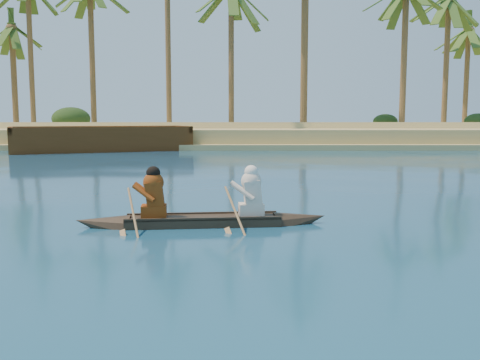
{
  "coord_description": "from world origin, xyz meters",
  "views": [
    {
      "loc": [
        0.02,
        -12.19,
        2.14
      ],
      "look_at": [
        0.06,
        -0.0,
        0.7
      ],
      "focal_mm": 40.0,
      "sensor_mm": 36.0,
      "label": 1
    }
  ],
  "objects": [
    {
      "name": "canoe",
      "position": [
        -0.68,
        -1.74,
        0.26
      ],
      "size": [
        5.01,
        1.14,
        1.37
      ],
      "rotation": [
        0.0,
        0.0,
        0.1
      ],
      "color": "#33281C",
      "rests_on": "ground"
    },
    {
      "name": "palm_grove",
      "position": [
        0.0,
        35.0,
        8.0
      ],
      "size": [
        110.0,
        14.0,
        16.0
      ],
      "primitive_type": null,
      "color": "#385F21",
      "rests_on": "ground"
    },
    {
      "name": "barge_mid",
      "position": [
        -8.69,
        22.0,
        0.64
      ],
      "size": [
        11.57,
        7.5,
        1.83
      ],
      "rotation": [
        0.0,
        0.0,
        0.38
      ],
      "color": "#5B2F13",
      "rests_on": "ground"
    },
    {
      "name": "shrub_cluster",
      "position": [
        0.0,
        31.5,
        1.2
      ],
      "size": [
        100.0,
        6.0,
        2.4
      ],
      "primitive_type": null,
      "color": "#1E3914",
      "rests_on": "ground"
    },
    {
      "name": "sandy_embankment",
      "position": [
        0.0,
        46.89,
        0.53
      ],
      "size": [
        150.0,
        51.0,
        1.5
      ],
      "color": "tan",
      "rests_on": "ground"
    },
    {
      "name": "ground",
      "position": [
        0.0,
        0.0,
        0.0
      ],
      "size": [
        160.0,
        160.0,
        0.0
      ],
      "primitive_type": "plane",
      "color": "navy",
      "rests_on": "ground"
    }
  ]
}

